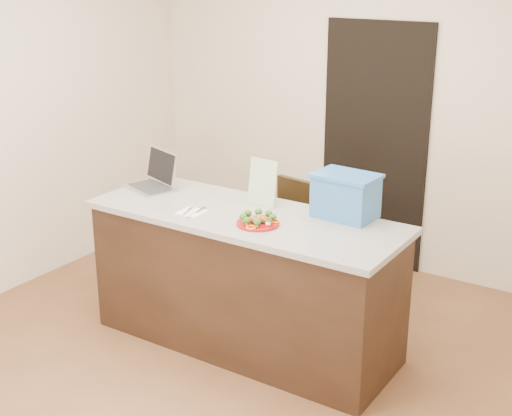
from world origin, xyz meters
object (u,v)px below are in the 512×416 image
Objects in this scene: plate at (258,223)px; yogurt_bottle at (268,224)px; blue_box at (346,196)px; laptop at (156,177)px; napkin at (192,212)px; chair at (293,237)px; island at (245,280)px.

yogurt_bottle reaches higher than plate.
laptop is at bearing -169.90° from blue_box.
napkin is 0.96m from chair.
yogurt_bottle is 0.96m from chair.
chair is (-0.30, 0.82, -0.42)m from yogurt_bottle.
laptop reaches higher than plate.
yogurt_bottle is at bearing 1.74° from napkin.
plate is 0.66× the size of blue_box.
chair is (-0.59, 0.37, -0.53)m from blue_box.
island is at bearing 150.59° from yogurt_bottle.
blue_box is at bearing -23.31° from chair.
laptop is (-0.55, 0.29, 0.07)m from napkin.
chair reaches higher than island.
napkin is at bearing -8.88° from laptop.
plate is 0.90m from chair.
plate is at bearing -34.55° from island.
chair is (0.81, 0.54, -0.46)m from laptop.
yogurt_bottle is 1.14m from laptop.
chair is at bearing 92.65° from island.
napkin is 0.17× the size of chair.
plate reaches higher than island.
laptop is at bearing -137.13° from chair.
blue_box reaches higher than laptop.
yogurt_bottle is 0.17× the size of laptop.
chair is at bearing 52.96° from laptop.
island is 2.19× the size of chair.
napkin is at bearing -150.22° from island.
plate is 0.57m from blue_box.
yogurt_bottle reaches higher than island.
yogurt_bottle is at bearing -60.61° from chair.
blue_box is (0.55, 0.29, 0.60)m from island.
island is 4.80× the size of laptop.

